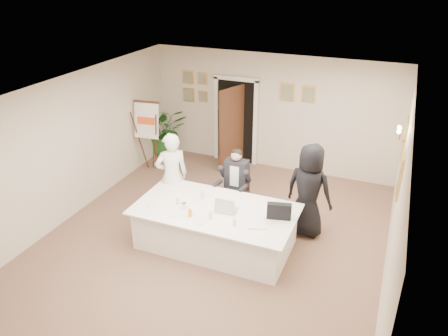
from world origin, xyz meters
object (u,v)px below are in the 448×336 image
flip_chart (150,139)px  paper_stack (258,226)px  seated_man (236,182)px  laptop (227,203)px  potted_palm (165,130)px  oj_glass (190,213)px  standing_woman (309,191)px  laptop_bag (279,211)px  conference_table (215,227)px  standing_man (172,176)px  steel_jug (184,206)px

flip_chart → paper_stack: (3.61, -2.59, -0.01)m
seated_man → laptop: size_ratio=3.86×
seated_man → potted_palm: seated_man is taller
paper_stack → oj_glass: bearing=-172.8°
flip_chart → oj_glass: size_ratio=13.23×
standing_woman → seated_man: bearing=6.0°
paper_stack → flip_chart: bearing=144.4°
standing_woman → laptop_bag: size_ratio=4.42×
standing_woman → oj_glass: (-1.70, -1.44, -0.06)m
conference_table → oj_glass: size_ratio=21.81×
paper_stack → oj_glass: (-1.16, -0.15, 0.05)m
laptop_bag → oj_glass: 1.50m
conference_table → seated_man: (-0.07, 1.17, 0.32)m
seated_man → standing_man: standing_man is taller
paper_stack → laptop: bearing=156.3°
standing_man → flip_chart: bearing=-89.0°
standing_man → laptop: size_ratio=4.80×
conference_table → paper_stack: size_ratio=9.28×
standing_woman → paper_stack: size_ratio=5.91×
flip_chart → standing_man: standing_man is taller
paper_stack → steel_jug: (-1.37, 0.04, 0.04)m
seated_man → standing_woman: bearing=4.0°
conference_table → flip_chart: bearing=139.6°
laptop_bag → standing_man: bearing=153.4°
flip_chart → laptop_bag: size_ratio=4.21×
potted_palm → steel_jug: (2.40, -3.55, 0.18)m
oj_glass → steel_jug: 0.29m
standing_man → potted_palm: standing_man is taller
conference_table → laptop_bag: size_ratio=6.94×
steel_jug → paper_stack: bearing=-1.7°
flip_chart → steel_jug: (2.24, -2.55, 0.03)m
standing_woman → laptop_bag: standing_woman is taller
standing_woman → oj_glass: standing_woman is taller
standing_woman → steel_jug: standing_woman is taller
potted_palm → steel_jug: bearing=-56.0°
flip_chart → potted_palm: flip_chart is taller
standing_woman → laptop: (-1.20, -1.00, 0.01)m
standing_man → laptop_bag: (2.32, -0.53, 0.03)m
flip_chart → laptop: flip_chart is taller
standing_man → laptop: standing_man is taller
flip_chart → paper_stack: flip_chart is taller
flip_chart → laptop: 3.75m
potted_palm → standing_man: bearing=-57.8°
standing_man → oj_glass: bearing=90.1°
seated_man → laptop_bag: size_ratio=3.51×
laptop → potted_palm: bearing=129.7°
conference_table → flip_chart: size_ratio=1.65×
seated_man → oj_glass: 1.59m
flip_chart → standing_woman: standing_woman is taller
paper_stack → seated_man: bearing=123.4°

